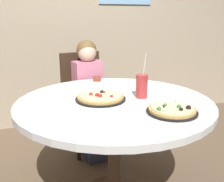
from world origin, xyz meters
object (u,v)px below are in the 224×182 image
(diner_child, at_px, (91,105))
(plate_small, at_px, (133,84))
(chair_wooden, at_px, (84,96))
(dining_table, at_px, (114,113))
(sauce_bowl, at_px, (97,79))
(pizza_cheese, at_px, (172,110))
(pizza_veggie, at_px, (101,97))
(soda_cup, at_px, (142,86))

(diner_child, relative_size, plate_small, 6.01)
(chair_wooden, bearing_deg, plate_small, -61.03)
(dining_table, height_order, sauce_bowl, sauce_bowl)
(chair_wooden, height_order, pizza_cheese, chair_wooden)
(plate_small, bearing_deg, sauce_bowl, 139.54)
(chair_wooden, bearing_deg, pizza_cheese, -78.24)
(pizza_veggie, bearing_deg, pizza_cheese, -48.65)
(diner_child, xyz_separation_m, sauce_bowl, (0.02, -0.14, 0.29))
(pizza_cheese, bearing_deg, pizza_veggie, 131.35)
(diner_child, bearing_deg, sauce_bowl, -81.40)
(pizza_cheese, xyz_separation_m, plate_small, (0.04, 0.68, -0.01))
(sauce_bowl, relative_size, plate_small, 0.39)
(chair_wooden, bearing_deg, pizza_veggie, -94.75)
(diner_child, height_order, plate_small, diner_child)
(pizza_cheese, bearing_deg, sauce_bowl, 102.98)
(pizza_veggie, xyz_separation_m, plate_small, (0.37, 0.31, -0.01))
(pizza_cheese, height_order, sauce_bowl, pizza_cheese)
(diner_child, distance_m, pizza_cheese, 1.09)
(pizza_cheese, bearing_deg, diner_child, 102.38)
(chair_wooden, relative_size, pizza_cheese, 3.21)
(dining_table, distance_m, sauce_bowl, 0.57)
(diner_child, distance_m, soda_cup, 0.81)
(dining_table, xyz_separation_m, chair_wooden, (-0.01, 0.88, -0.13))
(pizza_veggie, height_order, plate_small, pizza_veggie)
(diner_child, xyz_separation_m, plate_small, (0.27, -0.35, 0.27))
(dining_table, bearing_deg, chair_wooden, 90.92)
(sauce_bowl, bearing_deg, pizza_cheese, -77.02)
(sauce_bowl, bearing_deg, plate_small, -40.46)
(pizza_cheese, distance_m, sauce_bowl, 0.91)
(chair_wooden, distance_m, sauce_bowl, 0.40)
(pizza_cheese, xyz_separation_m, soda_cup, (-0.04, 0.33, 0.06))
(diner_child, bearing_deg, chair_wooden, 98.18)
(sauce_bowl, bearing_deg, dining_table, -93.38)
(pizza_veggie, distance_m, sauce_bowl, 0.54)
(chair_wooden, bearing_deg, diner_child, -81.82)
(pizza_veggie, relative_size, pizza_cheese, 1.14)
(soda_cup, xyz_separation_m, plate_small, (0.09, 0.35, -0.08))
(pizza_cheese, distance_m, soda_cup, 0.34)
(sauce_bowl, bearing_deg, diner_child, 98.60)
(pizza_veggie, distance_m, pizza_cheese, 0.49)
(chair_wooden, relative_size, soda_cup, 3.09)
(plate_small, bearing_deg, diner_child, 127.33)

